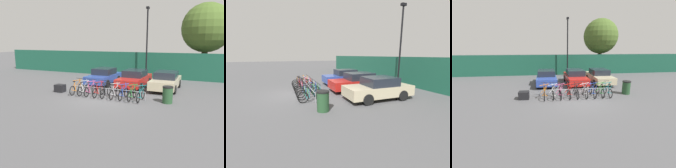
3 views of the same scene
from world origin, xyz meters
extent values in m
plane|color=#4C4C4F|center=(0.00, 0.00, 0.00)|extent=(120.00, 120.00, 0.00)
cube|color=#19513D|center=(0.00, 9.50, 1.29)|extent=(36.00, 0.16, 2.57)
cylinder|color=gray|center=(-0.04, 0.68, 0.55)|extent=(5.21, 0.04, 0.04)
cylinder|color=gray|center=(-2.65, 0.68, 0.28)|extent=(0.04, 0.04, 0.55)
cylinder|color=gray|center=(2.56, 0.68, 0.28)|extent=(0.04, 0.04, 0.55)
torus|color=black|center=(-2.40, 0.00, 0.33)|extent=(0.06, 0.66, 0.66)
torus|color=black|center=(-2.40, 1.05, 0.33)|extent=(0.06, 0.66, 0.66)
cylinder|color=orange|center=(-2.40, 0.68, 0.65)|extent=(0.60, 0.04, 0.76)
cylinder|color=orange|center=(-2.40, 0.63, 0.96)|extent=(0.68, 0.04, 0.16)
cylinder|color=orange|center=(-2.40, 0.35, 0.59)|extent=(0.14, 0.04, 0.63)
cylinder|color=orange|center=(-2.40, 0.15, 0.61)|extent=(0.32, 0.03, 0.58)
cylinder|color=orange|center=(-2.40, 0.20, 0.31)|extent=(0.40, 0.03, 0.08)
cylinder|color=orange|center=(-2.40, 1.01, 0.68)|extent=(0.12, 0.04, 0.69)
cylinder|color=black|center=(-2.40, 0.97, 1.04)|extent=(0.52, 0.03, 0.03)
cube|color=black|center=(-2.40, 0.25, 0.93)|extent=(0.10, 0.22, 0.05)
torus|color=black|center=(-1.80, 0.00, 0.33)|extent=(0.06, 0.66, 0.66)
torus|color=black|center=(-1.80, 1.05, 0.33)|extent=(0.06, 0.66, 0.66)
cylinder|color=silver|center=(-1.80, 0.68, 0.65)|extent=(0.60, 0.04, 0.76)
cylinder|color=silver|center=(-1.80, 0.63, 0.96)|extent=(0.68, 0.04, 0.16)
cylinder|color=silver|center=(-1.80, 0.35, 0.59)|extent=(0.14, 0.04, 0.63)
cylinder|color=silver|center=(-1.80, 0.15, 0.61)|extent=(0.32, 0.03, 0.58)
cylinder|color=silver|center=(-1.80, 0.20, 0.31)|extent=(0.40, 0.03, 0.08)
cylinder|color=silver|center=(-1.80, 1.01, 0.68)|extent=(0.12, 0.04, 0.69)
cylinder|color=black|center=(-1.80, 0.97, 1.04)|extent=(0.52, 0.03, 0.03)
cube|color=black|center=(-1.80, 0.25, 0.93)|extent=(0.10, 0.22, 0.05)
torus|color=black|center=(-1.27, 0.00, 0.33)|extent=(0.06, 0.66, 0.66)
torus|color=black|center=(-1.27, 1.05, 0.33)|extent=(0.06, 0.66, 0.66)
cylinder|color=#E55993|center=(-1.27, 0.68, 0.65)|extent=(0.60, 0.04, 0.76)
cylinder|color=#E55993|center=(-1.27, 0.63, 0.96)|extent=(0.68, 0.04, 0.16)
cylinder|color=#E55993|center=(-1.27, 0.35, 0.59)|extent=(0.14, 0.04, 0.63)
cylinder|color=#E55993|center=(-1.27, 0.15, 0.61)|extent=(0.32, 0.03, 0.58)
cylinder|color=#E55993|center=(-1.27, 0.20, 0.31)|extent=(0.40, 0.03, 0.08)
cylinder|color=#E55993|center=(-1.27, 1.01, 0.68)|extent=(0.12, 0.04, 0.69)
cylinder|color=black|center=(-1.27, 0.97, 1.04)|extent=(0.52, 0.03, 0.03)
cube|color=black|center=(-1.27, 0.25, 0.93)|extent=(0.10, 0.22, 0.05)
torus|color=black|center=(-0.64, 0.00, 0.33)|extent=(0.06, 0.66, 0.66)
torus|color=black|center=(-0.64, 1.05, 0.33)|extent=(0.06, 0.66, 0.66)
cylinder|color=red|center=(-0.64, 0.68, 0.65)|extent=(0.60, 0.04, 0.76)
cylinder|color=red|center=(-0.64, 0.63, 0.96)|extent=(0.68, 0.04, 0.16)
cylinder|color=red|center=(-0.64, 0.35, 0.59)|extent=(0.14, 0.04, 0.63)
cylinder|color=red|center=(-0.64, 0.15, 0.61)|extent=(0.32, 0.03, 0.58)
cylinder|color=red|center=(-0.64, 0.20, 0.31)|extent=(0.40, 0.03, 0.08)
cylinder|color=red|center=(-0.64, 1.01, 0.68)|extent=(0.12, 0.04, 0.69)
cylinder|color=black|center=(-0.64, 0.97, 1.04)|extent=(0.52, 0.03, 0.03)
cube|color=black|center=(-0.64, 0.25, 0.93)|extent=(0.10, 0.22, 0.05)
torus|color=black|center=(-0.09, 0.00, 0.33)|extent=(0.06, 0.66, 0.66)
torus|color=black|center=(-0.09, 1.05, 0.33)|extent=(0.06, 0.66, 0.66)
cylinder|color=black|center=(-0.09, 0.68, 0.65)|extent=(0.60, 0.04, 0.76)
cylinder|color=black|center=(-0.09, 0.63, 0.96)|extent=(0.68, 0.04, 0.16)
cylinder|color=black|center=(-0.09, 0.35, 0.59)|extent=(0.14, 0.04, 0.63)
cylinder|color=black|center=(-0.09, 0.15, 0.61)|extent=(0.32, 0.03, 0.58)
cylinder|color=black|center=(-0.09, 0.20, 0.31)|extent=(0.40, 0.03, 0.08)
cylinder|color=black|center=(-0.09, 1.01, 0.68)|extent=(0.12, 0.04, 0.69)
cylinder|color=black|center=(-0.09, 0.97, 1.04)|extent=(0.52, 0.03, 0.03)
cube|color=black|center=(-0.09, 0.25, 0.93)|extent=(0.10, 0.22, 0.05)
torus|color=black|center=(0.55, 0.00, 0.33)|extent=(0.06, 0.66, 0.66)
torus|color=black|center=(0.55, 1.05, 0.33)|extent=(0.06, 0.66, 0.66)
cylinder|color=#B7B7BC|center=(0.55, 0.68, 0.65)|extent=(0.60, 0.04, 0.76)
cylinder|color=#B7B7BC|center=(0.55, 0.63, 0.96)|extent=(0.68, 0.04, 0.16)
cylinder|color=#B7B7BC|center=(0.55, 0.35, 0.59)|extent=(0.14, 0.04, 0.63)
cylinder|color=#B7B7BC|center=(0.55, 0.15, 0.61)|extent=(0.32, 0.03, 0.58)
cylinder|color=#B7B7BC|center=(0.55, 0.20, 0.31)|extent=(0.40, 0.03, 0.08)
cylinder|color=#B7B7BC|center=(0.55, 1.01, 0.68)|extent=(0.12, 0.04, 0.69)
cylinder|color=black|center=(0.55, 0.97, 1.04)|extent=(0.52, 0.03, 0.03)
cube|color=black|center=(0.55, 0.25, 0.93)|extent=(0.10, 0.22, 0.05)
torus|color=black|center=(1.16, 0.00, 0.33)|extent=(0.06, 0.66, 0.66)
torus|color=black|center=(1.16, 1.05, 0.33)|extent=(0.06, 0.66, 0.66)
cylinder|color=#284CB7|center=(1.16, 0.68, 0.65)|extent=(0.60, 0.04, 0.76)
cylinder|color=#284CB7|center=(1.16, 0.63, 0.96)|extent=(0.68, 0.04, 0.16)
cylinder|color=#284CB7|center=(1.16, 0.35, 0.59)|extent=(0.14, 0.04, 0.63)
cylinder|color=#284CB7|center=(1.16, 0.15, 0.61)|extent=(0.32, 0.03, 0.58)
cylinder|color=#284CB7|center=(1.16, 0.20, 0.31)|extent=(0.40, 0.03, 0.08)
cylinder|color=#284CB7|center=(1.16, 1.01, 0.68)|extent=(0.12, 0.04, 0.69)
cylinder|color=black|center=(1.16, 0.97, 1.04)|extent=(0.52, 0.03, 0.03)
cube|color=black|center=(1.16, 0.25, 0.93)|extent=(0.10, 0.22, 0.05)
torus|color=black|center=(1.74, 0.00, 0.33)|extent=(0.06, 0.66, 0.66)
torus|color=black|center=(1.74, 1.05, 0.33)|extent=(0.06, 0.66, 0.66)
cylinder|color=#288438|center=(1.74, 0.68, 0.65)|extent=(0.60, 0.04, 0.76)
cylinder|color=#288438|center=(1.74, 0.63, 0.96)|extent=(0.68, 0.04, 0.16)
cylinder|color=#288438|center=(1.74, 0.35, 0.59)|extent=(0.14, 0.04, 0.63)
cylinder|color=#288438|center=(1.74, 0.15, 0.61)|extent=(0.32, 0.03, 0.58)
cylinder|color=#288438|center=(1.74, 0.20, 0.31)|extent=(0.40, 0.03, 0.08)
cylinder|color=#288438|center=(1.74, 1.01, 0.68)|extent=(0.12, 0.04, 0.69)
cylinder|color=black|center=(1.74, 0.97, 1.04)|extent=(0.52, 0.03, 0.03)
cube|color=black|center=(1.74, 0.25, 0.93)|extent=(0.10, 0.22, 0.05)
torus|color=black|center=(2.31, 0.00, 0.33)|extent=(0.06, 0.66, 0.66)
torus|color=black|center=(2.31, 1.05, 0.33)|extent=(0.06, 0.66, 0.66)
cylinder|color=#197A7F|center=(2.31, 0.68, 0.65)|extent=(0.60, 0.04, 0.76)
cylinder|color=#197A7F|center=(2.31, 0.63, 0.96)|extent=(0.68, 0.04, 0.16)
cylinder|color=#197A7F|center=(2.31, 0.35, 0.59)|extent=(0.14, 0.04, 0.63)
cylinder|color=#197A7F|center=(2.31, 0.15, 0.61)|extent=(0.32, 0.03, 0.58)
cylinder|color=#197A7F|center=(2.31, 0.20, 0.31)|extent=(0.40, 0.03, 0.08)
cylinder|color=#197A7F|center=(2.31, 1.01, 0.68)|extent=(0.12, 0.04, 0.69)
cylinder|color=black|center=(2.31, 0.97, 1.04)|extent=(0.52, 0.03, 0.03)
cube|color=black|center=(2.31, 0.25, 0.93)|extent=(0.10, 0.22, 0.05)
cube|color=#2D479E|center=(-2.20, 4.48, 0.57)|extent=(1.80, 3.95, 0.62)
cube|color=#1E232D|center=(-2.20, 4.58, 1.14)|extent=(1.58, 1.82, 0.52)
cylinder|color=black|center=(-3.05, 5.63, 0.32)|extent=(0.20, 0.64, 0.64)
cylinder|color=black|center=(-1.34, 5.63, 0.32)|extent=(0.20, 0.64, 0.64)
cylinder|color=black|center=(-3.05, 3.34, 0.32)|extent=(0.20, 0.64, 0.64)
cylinder|color=black|center=(-1.34, 3.34, 0.32)|extent=(0.20, 0.64, 0.64)
cube|color=red|center=(0.61, 4.42, 0.57)|extent=(1.80, 4.33, 0.62)
cube|color=#1E232D|center=(0.61, 4.53, 1.14)|extent=(1.58, 1.99, 0.52)
cylinder|color=black|center=(-0.24, 5.67, 0.32)|extent=(0.20, 0.64, 0.64)
cylinder|color=black|center=(1.47, 5.67, 0.32)|extent=(0.20, 0.64, 0.64)
cylinder|color=black|center=(-0.24, 3.16, 0.32)|extent=(0.20, 0.64, 0.64)
cylinder|color=black|center=(1.47, 3.16, 0.32)|extent=(0.20, 0.64, 0.64)
cube|color=#C1B28E|center=(3.10, 4.50, 0.57)|extent=(1.80, 4.20, 0.62)
cube|color=#1E232D|center=(3.10, 4.60, 1.14)|extent=(1.58, 1.93, 0.52)
cylinder|color=black|center=(2.25, 5.71, 0.32)|extent=(0.20, 0.64, 0.64)
cylinder|color=black|center=(3.96, 5.71, 0.32)|extent=(0.20, 0.64, 0.64)
cylinder|color=black|center=(2.25, 3.28, 0.32)|extent=(0.20, 0.64, 0.64)
cylinder|color=black|center=(3.96, 3.28, 0.32)|extent=(0.20, 0.64, 0.64)
cylinder|color=black|center=(0.44, 8.50, 3.29)|extent=(0.14, 0.14, 6.58)
cube|color=black|center=(0.44, 8.50, 6.73)|extent=(0.24, 0.44, 0.20)
cylinder|color=#234728|center=(3.92, 0.74, 0.47)|extent=(0.60, 0.60, 0.95)
cylinder|color=black|center=(3.92, 0.74, 0.99)|extent=(0.63, 0.63, 0.08)
cube|color=black|center=(-3.84, 0.53, 0.28)|extent=(0.70, 0.56, 0.55)
cylinder|color=brown|center=(5.53, 11.30, 1.59)|extent=(0.57, 0.57, 3.18)
sphere|color=#425B23|center=(5.53, 11.30, 4.95)|extent=(4.73, 4.73, 4.73)
camera|label=1|loc=(6.07, -12.22, 3.65)|focal=35.00mm
camera|label=2|loc=(10.75, -1.06, 2.73)|focal=24.00mm
camera|label=3|loc=(-2.29, -9.76, 3.64)|focal=24.00mm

